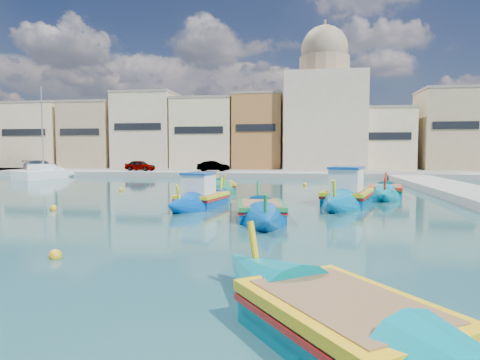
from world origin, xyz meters
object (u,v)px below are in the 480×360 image
(luzzu_blue_south, at_px, (261,212))
(luzzu_green, at_px, (220,188))
(luzzu_turquoise_cabin, at_px, (348,197))
(church_block, at_px, (324,109))
(luzzu_cyan_mid, at_px, (385,192))
(yacht_north, at_px, (53,175))
(luzzu_blue_cabin, at_px, (202,200))
(luzzu_cyan_south, at_px, (344,329))

(luzzu_blue_south, bearing_deg, luzzu_green, 109.27)
(luzzu_turquoise_cabin, bearing_deg, church_block, 89.85)
(luzzu_cyan_mid, height_order, yacht_north, yacht_north)
(luzzu_green, bearing_deg, luzzu_blue_cabin, -85.81)
(church_block, bearing_deg, luzzu_cyan_south, -92.18)
(luzzu_turquoise_cabin, height_order, luzzu_cyan_mid, luzzu_turquoise_cabin)
(luzzu_cyan_south, bearing_deg, church_block, 87.82)
(church_block, relative_size, luzzu_cyan_south, 2.37)
(luzzu_blue_south, bearing_deg, luzzu_turquoise_cabin, 52.49)
(luzzu_blue_south, bearing_deg, luzzu_blue_cabin, 134.53)
(luzzu_cyan_mid, bearing_deg, luzzu_green, 170.39)
(church_block, xyz_separation_m, luzzu_blue_south, (-4.43, -38.20, -8.15))
(luzzu_green, xyz_separation_m, luzzu_cyan_south, (6.70, -24.28, 0.02))
(luzzu_blue_south, bearing_deg, luzzu_cyan_mid, 54.49)
(luzzu_turquoise_cabin, bearing_deg, luzzu_cyan_south, -95.85)
(luzzu_turquoise_cabin, xyz_separation_m, luzzu_cyan_mid, (2.84, 4.41, -0.13))
(luzzu_blue_south, bearing_deg, church_block, 83.39)
(church_block, distance_m, luzzu_cyan_mid, 29.42)
(church_block, height_order, luzzu_cyan_south, church_block)
(luzzu_turquoise_cabin, xyz_separation_m, luzzu_blue_south, (-4.34, -5.66, -0.14))
(luzzu_cyan_mid, relative_size, luzzu_blue_south, 0.99)
(church_block, height_order, luzzu_cyan_mid, church_block)
(church_block, bearing_deg, luzzu_turquoise_cabin, -90.15)
(luzzu_blue_south, distance_m, yacht_north, 33.85)
(luzzu_cyan_mid, height_order, luzzu_green, luzzu_cyan_mid)
(luzzu_blue_cabin, xyz_separation_m, luzzu_blue_south, (3.58, -3.64, -0.08))
(luzzu_blue_cabin, bearing_deg, luzzu_turquoise_cabin, 14.27)
(luzzu_turquoise_cabin, xyz_separation_m, luzzu_green, (-8.54, 6.34, -0.14))
(luzzu_blue_south, height_order, yacht_north, yacht_north)
(luzzu_blue_cabin, bearing_deg, luzzu_green, 94.19)
(luzzu_green, relative_size, yacht_north, 0.75)
(luzzu_cyan_south, relative_size, yacht_north, 0.78)
(yacht_north, bearing_deg, luzzu_blue_cabin, -43.00)
(luzzu_cyan_south, bearing_deg, yacht_north, 127.34)
(luzzu_blue_cabin, bearing_deg, church_block, 76.96)
(luzzu_turquoise_cabin, distance_m, yacht_north, 33.88)
(luzzu_blue_cabin, xyz_separation_m, luzzu_cyan_south, (6.08, -15.93, -0.07))
(luzzu_green, bearing_deg, luzzu_cyan_south, -74.58)
(yacht_north, bearing_deg, church_block, 27.25)
(yacht_north, bearing_deg, luzzu_turquoise_cabin, -31.29)
(luzzu_turquoise_cabin, height_order, luzzu_blue_south, luzzu_turquoise_cabin)
(luzzu_cyan_south, bearing_deg, luzzu_blue_cabin, 110.91)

